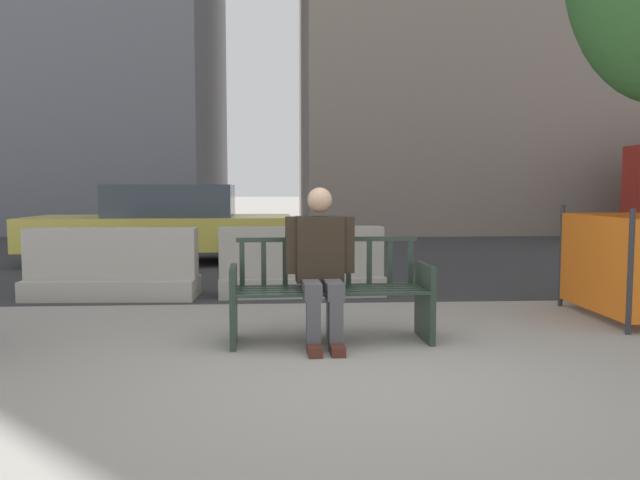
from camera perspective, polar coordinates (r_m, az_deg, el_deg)
name	(u,v)px	position (r m, az deg, el deg)	size (l,w,h in m)	color
ground_plane	(360,372)	(4.55, 3.67, -11.96)	(200.00, 200.00, 0.00)	gray
street_asphalt	(308,251)	(13.10, -1.08, -1.00)	(120.00, 12.00, 0.01)	#333335
street_bench	(330,295)	(5.34, 0.96, -5.08)	(1.71, 0.60, 0.88)	#28382D
seated_person	(321,262)	(5.23, 0.06, -2.03)	(0.58, 0.73, 1.31)	#2D2319
jersey_barrier_centre	(302,267)	(7.67, -1.69, -2.52)	(2.03, 0.77, 0.84)	#9E998E
jersey_barrier_left	(112,270)	(7.83, -18.45, -2.61)	(2.02, 0.75, 0.84)	#ADA89E
car_taxi_near	(165,224)	(11.36, -14.00, 1.42)	(4.61, 2.03, 1.38)	#DBC64C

